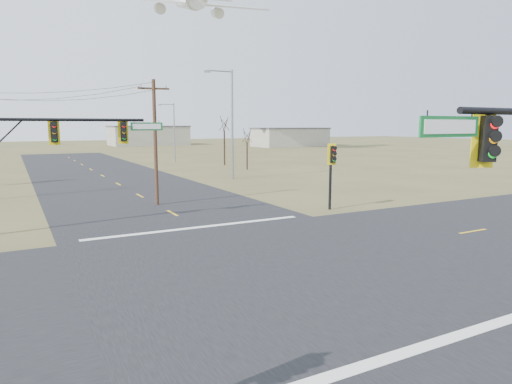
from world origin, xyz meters
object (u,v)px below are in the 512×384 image
Objects in this scene: streetlight_a at (230,118)px; utility_pole_near at (155,140)px; mast_arm_far at (59,142)px; bare_tree_c at (247,135)px; pedestal_signal_ne at (332,161)px; bare_tree_d at (224,123)px; streetlight_b at (173,129)px.

utility_pole_near is at bearing -109.24° from streetlight_a.
utility_pole_near is at bearing 45.06° from mast_arm_far.
utility_pole_near reaches higher than bare_tree_c.
mast_arm_far is 23.45m from streetlight_a.
pedestal_signal_ne is at bearing -37.19° from utility_pole_near.
streetlight_a is 1.54× the size of bare_tree_d.
mast_arm_far is 39.00m from bare_tree_d.
streetlight_b reaches higher than pedestal_signal_ne.
pedestal_signal_ne is at bearing 0.14° from mast_arm_far.
streetlight_b is 9.41m from bare_tree_d.
utility_pole_near reaches higher than pedestal_signal_ne.
utility_pole_near is 15.75m from streetlight_a.
streetlight_b is (3.23, 41.90, 1.68)m from pedestal_signal_ne.
streetlight_b is (18.93, 39.39, 0.26)m from mast_arm_far.
bare_tree_d is at bearing 88.88° from bare_tree_c.
bare_tree_d is (0.14, 7.03, 1.46)m from bare_tree_c.
streetlight_b reaches higher than mast_arm_far.
streetlight_b reaches higher than bare_tree_d.
streetlight_a is at bearing 108.42° from pedestal_signal_ne.
mast_arm_far is 1.65× the size of bare_tree_c.
streetlight_a is at bearing -126.55° from bare_tree_c.
streetlight_b is (1.75, 23.49, -1.24)m from streetlight_a.
streetlight_a is at bearing -112.26° from bare_tree_d.
bare_tree_c reaches higher than pedestal_signal_ne.
mast_arm_far is at bearing -126.92° from bare_tree_d.
utility_pole_near reaches higher than mast_arm_far.
streetlight_a is 2.02× the size of bare_tree_c.
bare_tree_d is (7.73, 33.67, 2.52)m from pedestal_signal_ne.
mast_arm_far is 7.84m from utility_pole_near.
pedestal_signal_ne is (15.70, -2.50, -1.42)m from mast_arm_far.
bare_tree_c is 0.76× the size of bare_tree_d.
mast_arm_far is at bearing -144.14° from utility_pole_near.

